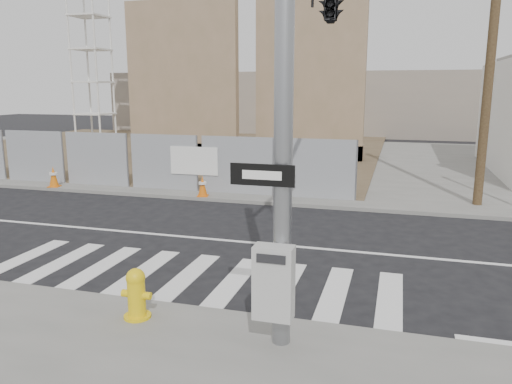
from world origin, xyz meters
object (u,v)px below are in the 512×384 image
(traffic_cone_b, at_px, (82,173))
(signal_pole, at_px, (319,30))
(traffic_cone_d, at_px, (203,186))
(traffic_cone_c, at_px, (54,177))
(fire_hydrant, at_px, (136,294))
(crane_tower, at_px, (88,1))

(traffic_cone_b, bearing_deg, signal_pole, -35.48)
(traffic_cone_b, xyz_separation_m, traffic_cone_d, (5.67, -1.26, 0.00))
(traffic_cone_d, bearing_deg, traffic_cone_c, -180.00)
(signal_pole, bearing_deg, traffic_cone_c, 150.08)
(traffic_cone_b, bearing_deg, fire_hydrant, -51.29)
(traffic_cone_d, bearing_deg, signal_pole, -52.06)
(crane_tower, distance_m, traffic_cone_b, 15.95)
(signal_pole, xyz_separation_m, traffic_cone_c, (-10.89, 6.27, -4.28))
(signal_pole, distance_m, traffic_cone_d, 9.04)
(fire_hydrant, xyz_separation_m, traffic_cone_d, (-2.47, 8.89, -0.07))
(crane_tower, height_order, traffic_cone_c, crane_tower)
(signal_pole, height_order, traffic_cone_b, signal_pole)
(traffic_cone_b, distance_m, traffic_cone_c, 1.30)
(crane_tower, bearing_deg, traffic_cone_c, -62.66)
(crane_tower, xyz_separation_m, traffic_cone_b, (6.94, -11.52, -8.56))
(traffic_cone_c, relative_size, traffic_cone_d, 1.09)
(signal_pole, height_order, fire_hydrant, signal_pole)
(signal_pole, height_order, traffic_cone_d, signal_pole)
(crane_tower, height_order, traffic_cone_d, crane_tower)
(traffic_cone_b, distance_m, traffic_cone_d, 5.81)
(fire_hydrant, bearing_deg, crane_tower, 119.92)
(signal_pole, distance_m, traffic_cone_b, 13.66)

